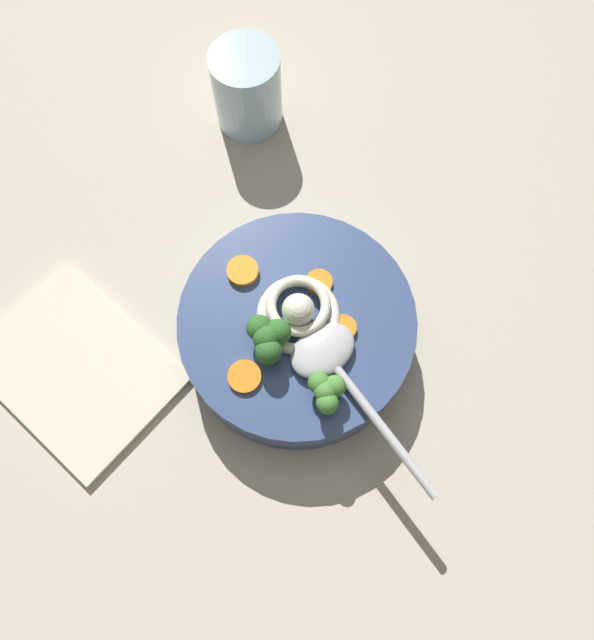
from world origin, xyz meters
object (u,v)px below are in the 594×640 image
at_px(soup_bowl, 297,330).
at_px(soup_spoon, 332,363).
at_px(noodle_pile, 298,311).
at_px(drinking_glass, 247,89).
at_px(folded_napkin, 77,370).

height_order(soup_bowl, soup_spoon, soup_spoon).
distance_m(noodle_pile, soup_spoon, 0.05).
distance_m(noodle_pile, drinking_glass, 0.26).
height_order(soup_bowl, drinking_glass, drinking_glass).
xyz_separation_m(soup_spoon, drinking_glass, (0.30, -0.09, -0.02)).
bearing_deg(soup_spoon, folded_napkin, -128.37).
bearing_deg(noodle_pile, soup_spoon, -179.71).
relative_size(soup_bowl, soup_spoon, 1.23).
bearing_deg(folded_napkin, drinking_glass, -60.60).
distance_m(soup_spoon, folded_napkin, 0.25).
bearing_deg(soup_bowl, soup_spoon, -175.84).
xyz_separation_m(soup_bowl, folded_napkin, (0.08, 0.19, -0.03)).
bearing_deg(soup_spoon, noodle_pile, 176.12).
height_order(noodle_pile, drinking_glass, same).
bearing_deg(folded_napkin, soup_spoon, -124.20).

